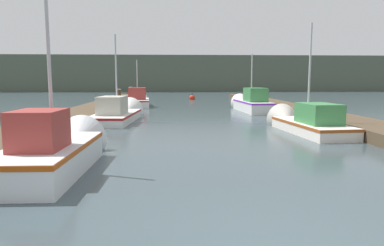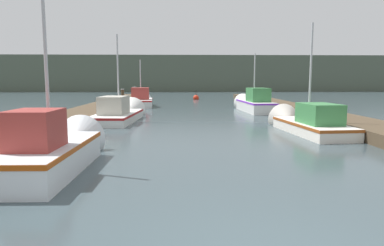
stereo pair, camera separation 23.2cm
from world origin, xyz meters
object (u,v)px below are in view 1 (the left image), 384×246
Objects in this scene: fishing_boat_3 at (250,103)px; fishing_boat_4 at (138,100)px; fishing_boat_1 at (305,122)px; fishing_boat_2 at (120,113)px; fishing_boat_0 at (57,149)px; mooring_piling_0 at (120,99)px; mooring_piling_1 at (130,94)px; channel_buoy at (192,98)px.

fishing_boat_3 is 1.14× the size of fishing_boat_4.
fishing_boat_1 is 1.00× the size of fishing_boat_4.
fishing_boat_2 is 9.32m from fishing_boat_3.
fishing_boat_0 is 3.22× the size of mooring_piling_0.
fishing_boat_1 is 21.14m from mooring_piling_1.
fishing_boat_1 is 9.23m from fishing_boat_3.
mooring_piling_1 is (-0.18, 7.61, -0.00)m from mooring_piling_0.
fishing_boat_4 is 2.78m from mooring_piling_0.
fishing_boat_1 is 3.67× the size of mooring_piling_0.
fishing_boat_0 is at bearing -121.43° from fishing_boat_3.
fishing_boat_2 is 4.29× the size of mooring_piling_0.
fishing_boat_4 is 3.67× the size of mooring_piling_0.
fishing_boat_2 is (-8.18, 4.43, -0.02)m from fishing_boat_1.
mooring_piling_0 is 12.65m from channel_buoy.
fishing_boat_2 is (-0.07, 9.85, -0.09)m from fishing_boat_0.
channel_buoy is (-3.24, 13.31, -0.35)m from fishing_boat_3.
fishing_boat_0 is 3.23× the size of mooring_piling_1.
fishing_boat_4 is (-0.06, 9.46, 0.08)m from fishing_boat_2.
fishing_boat_2 is at bearing -85.06° from mooring_piling_1.
channel_buoy is at bearing 62.59° from mooring_piling_0.
fishing_boat_3 is at bearing -76.31° from channel_buoy.
fishing_boat_2 is at bearing -81.14° from mooring_piling_0.
channel_buoy is (4.75, 18.10, -0.19)m from fishing_boat_2.
mooring_piling_1 is (-1.32, 24.34, 0.26)m from fishing_boat_0.
fishing_boat_1 reaches higher than fishing_boat_3.
fishing_boat_1 reaches higher than mooring_piling_1.
mooring_piling_0 is 1.00× the size of mooring_piling_1.
fishing_boat_1 is (8.11, 5.42, -0.07)m from fishing_boat_0.
fishing_boat_1 is 0.86× the size of fishing_boat_2.
fishing_boat_0 reaches higher than channel_buoy.
fishing_boat_0 reaches higher than mooring_piling_1.
channel_buoy is at bearing 100.66° from fishing_boat_3.
fishing_boat_1 is 0.88× the size of fishing_boat_3.
mooring_piling_0 is at bearing -117.41° from channel_buoy.
fishing_boat_2 reaches higher than channel_buoy.
fishing_boat_3 is 13.70m from channel_buoy.
fishing_boat_2 reaches higher than mooring_piling_0.
mooring_piling_1 is at bearing 111.62° from fishing_boat_1.
fishing_boat_4 is at bearing 68.46° from mooring_piling_0.
channel_buoy is (4.68, 27.95, -0.28)m from fishing_boat_0.
channel_buoy is at bearing 81.10° from fishing_boat_0.
fishing_boat_0 reaches higher than mooring_piling_0.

